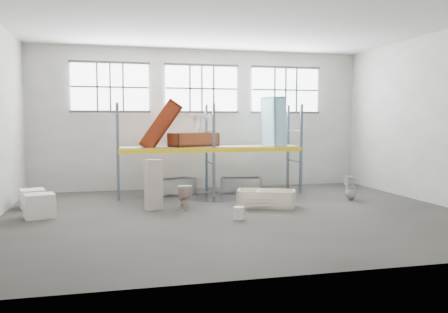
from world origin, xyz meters
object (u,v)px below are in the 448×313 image
object	(u,v)px
cistern_tall	(154,185)
bucket	(239,213)
steel_tub_left	(172,187)
rust_tub_flat	(194,140)
bathtub_beige	(266,199)
toilet_white	(351,188)
carton_near	(39,206)
toilet_beige	(184,197)
blue_tub_upright	(274,122)
steel_tub_right	(241,185)

from	to	relation	value
cistern_tall	bucket	distance (m)	2.71
steel_tub_left	rust_tub_flat	world-z (taller)	rust_tub_flat
bathtub_beige	rust_tub_flat	bearing A→B (deg)	141.29
toilet_white	carton_near	world-z (taller)	toilet_white
toilet_beige	rust_tub_flat	world-z (taller)	rust_tub_flat
blue_tub_upright	toilet_white	bearing A→B (deg)	-51.38
steel_tub_right	carton_near	distance (m)	6.71
bathtub_beige	bucket	bearing A→B (deg)	-108.16
steel_tub_left	steel_tub_right	world-z (taller)	steel_tub_left
toilet_white	rust_tub_flat	xyz separation A→B (m)	(-4.52, 2.26, 1.44)
toilet_beige	toilet_white	world-z (taller)	toilet_white
bucket	cistern_tall	bearing A→B (deg)	136.66
carton_near	toilet_white	bearing A→B (deg)	3.65
toilet_beige	rust_tub_flat	distance (m)	3.03
toilet_beige	carton_near	size ratio (longest dim) A/B	0.99
cistern_tall	carton_near	distance (m)	2.96
toilet_beige	blue_tub_upright	xyz separation A→B (m)	(3.48, 2.48, 2.05)
steel_tub_right	rust_tub_flat	world-z (taller)	rust_tub_flat
toilet_white	steel_tub_left	xyz separation A→B (m)	(-5.23, 2.36, -0.11)
cistern_tall	toilet_white	xyz separation A→B (m)	(6.05, 0.13, -0.31)
steel_tub_left	rust_tub_flat	size ratio (longest dim) A/B	0.93
steel_tub_left	carton_near	distance (m)	4.74
bathtub_beige	carton_near	xyz separation A→B (m)	(-6.03, -0.08, 0.06)
rust_tub_flat	blue_tub_upright	distance (m)	2.82
steel_tub_right	rust_tub_flat	xyz separation A→B (m)	(-1.63, -0.03, 1.57)
rust_tub_flat	steel_tub_right	bearing A→B (deg)	1.12
steel_tub_left	rust_tub_flat	distance (m)	1.71
toilet_beige	steel_tub_left	world-z (taller)	toilet_beige
toilet_beige	carton_near	world-z (taller)	toilet_beige
bucket	blue_tub_upright	bearing A→B (deg)	60.36
bucket	carton_near	bearing A→B (deg)	164.05
toilet_beige	rust_tub_flat	bearing A→B (deg)	-103.98
toilet_white	steel_tub_left	world-z (taller)	toilet_white
toilet_white	blue_tub_upright	size ratio (longest dim) A/B	0.44
cistern_tall	rust_tub_flat	bearing A→B (deg)	42.99
cistern_tall	blue_tub_upright	distance (m)	5.17
carton_near	cistern_tall	bearing A→B (deg)	8.68
toilet_beige	blue_tub_upright	distance (m)	4.74
cistern_tall	bucket	world-z (taller)	cistern_tall
cistern_tall	bucket	size ratio (longest dim) A/B	4.38
steel_tub_right	blue_tub_upright	world-z (taller)	blue_tub_upright
rust_tub_flat	bathtub_beige	bearing A→B (deg)	-59.92
bathtub_beige	cistern_tall	xyz separation A→B (m)	(-3.13, 0.36, 0.45)
blue_tub_upright	toilet_beige	bearing A→B (deg)	-144.47
steel_tub_left	carton_near	world-z (taller)	carton_near
cistern_tall	toilet_beige	bearing A→B (deg)	-25.10
steel_tub_left	blue_tub_upright	xyz separation A→B (m)	(3.47, -0.16, 2.13)
toilet_beige	cistern_tall	distance (m)	0.90
steel_tub_left	steel_tub_right	xyz separation A→B (m)	(2.34, -0.07, -0.01)
toilet_beige	steel_tub_left	xyz separation A→B (m)	(0.01, 2.65, -0.08)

